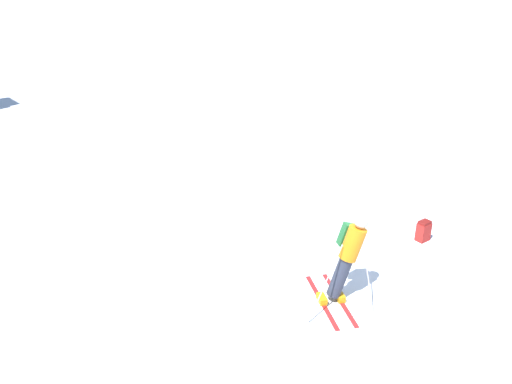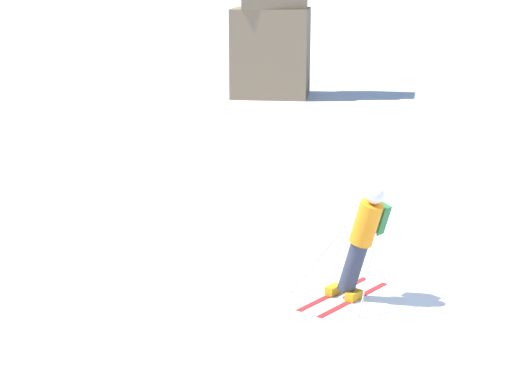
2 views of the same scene
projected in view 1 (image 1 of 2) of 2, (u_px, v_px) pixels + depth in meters
The scene contains 3 objects.
ground_plane at pixel (352, 285), 9.98m from camera, with size 300.00×300.00×0.00m, color white.
skier at pixel (348, 253), 9.18m from camera, with size 1.50×1.69×1.82m.
spare_backpack at pixel (423, 231), 11.54m from camera, with size 0.33×0.27×0.50m.
Camera 1 is at (-7.30, -4.50, 5.76)m, focal length 35.00 mm.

